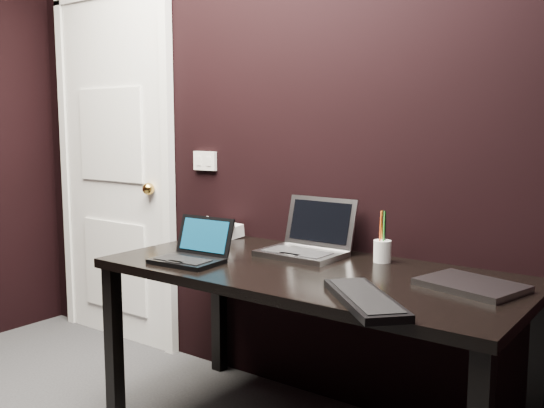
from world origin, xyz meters
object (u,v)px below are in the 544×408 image
Objects in this scene: closed_laptop at (471,285)px; desk_phone at (220,230)px; door at (115,169)px; silver_laptop at (306,244)px; desk at (310,287)px; mobile_phone at (186,239)px; netbook at (192,253)px; pen_cup at (382,250)px; ext_keyboard at (365,299)px.

desk_phone is (-1.35, 0.20, 0.03)m from closed_laptop.
door is 1.53m from silver_laptop.
desk is 0.29m from silver_laptop.
desk_phone reaches higher than mobile_phone.
netbook reaches higher than mobile_phone.
netbook is at bearing -42.01° from mobile_phone.
desk is 7.39× the size of desk_phone.
netbook is 0.80m from pen_cup.
door reaches higher than pen_cup.
netbook is 0.51m from silver_laptop.
pen_cup is (1.83, -0.10, -0.25)m from door.
pen_cup reaches higher than desk.
silver_laptop is (0.31, 0.40, 0.01)m from netbook.
closed_laptop is at bearing -7.28° from door.
silver_laptop is at bearing 171.08° from closed_laptop.
door is 1.85m from pen_cup.
desk is 4.37× the size of closed_laptop.
silver_laptop is 4.04× the size of mobile_phone.
silver_laptop is 1.54× the size of desk_phone.
silver_laptop is at bearing 137.76° from ext_keyboard.
netbook reaches higher than desk.
desk is at bearing 143.56° from ext_keyboard.
ext_keyboard is 1.87× the size of desk_phone.
closed_laptop is at bearing -23.33° from pen_cup.
door reaches higher than netbook.
pen_cup is (0.91, 0.23, 0.02)m from mobile_phone.
pen_cup reaches higher than desk_phone.
mobile_phone is at bearing 176.60° from desk.
desk is 7.83× the size of pen_cup.
pen_cup is (0.34, 0.07, 0.00)m from silver_laptop.
desk is at bearing -172.15° from closed_laptop.
door is 1.26× the size of desk.
closed_laptop is (0.62, 0.09, 0.09)m from desk.
silver_laptop reaches higher than desk_phone.
door reaches higher than mobile_phone.
door is 1.01m from mobile_phone.
closed_laptop is at bearing 60.07° from ext_keyboard.
closed_laptop is at bearing -8.92° from silver_laptop.
pen_cup reaches higher than closed_laptop.
netbook is at bearing -25.76° from door.
mobile_phone is at bearing 163.31° from ext_keyboard.
mobile_phone reaches higher than ext_keyboard.
netbook is at bearing -165.34° from closed_laptop.
door is at bearing 174.37° from desk_phone.
desk is 0.63m from closed_laptop.
closed_laptop is 1.35m from mobile_phone.
desk_phone is 2.63× the size of mobile_phone.
netbook is at bearing -156.88° from desk.
desk_phone is at bearing -5.63° from door.
netbook is 3.37× the size of mobile_phone.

